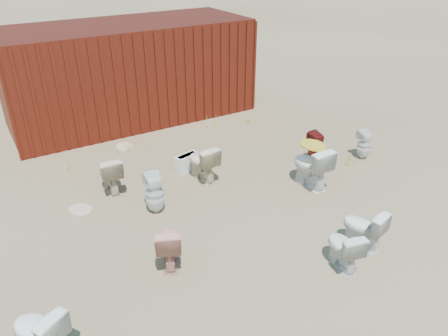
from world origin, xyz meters
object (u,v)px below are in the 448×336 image
toilet_front_c (344,248)px  loose_tank (187,163)px  toilet_front_pink (169,244)px  shipping_container (130,72)px  toilet_front_a (39,332)px  toilet_back_a (155,193)px  toilet_back_e (364,145)px  toilet_front_maroon (316,148)px  toilet_back_yellowlid (311,166)px  toilet_back_beige_right (202,162)px  toilet_front_e (363,228)px  toilet_back_beige_left (110,174)px

toilet_front_c → loose_tank: size_ratio=1.30×
toilet_front_pink → shipping_container: bearing=-81.1°
toilet_front_a → toilet_back_a: 3.07m
toilet_front_a → toilet_back_e: toilet_front_a is taller
toilet_front_maroon → toilet_back_a: toilet_back_a is taller
shipping_container → toilet_back_yellowlid: 5.47m
toilet_back_beige_right → toilet_back_e: (3.40, -0.98, -0.06)m
toilet_front_maroon → toilet_front_e: 2.77m
toilet_front_e → toilet_front_c: bearing=3.5°
toilet_front_c → toilet_back_beige_left: (-2.17, 3.80, 0.05)m
toilet_front_pink → loose_tank: 2.86m
toilet_back_a → toilet_front_maroon: bearing=-171.8°
toilet_back_beige_left → toilet_front_e: bearing=133.8°
toilet_back_yellowlid → loose_tank: toilet_back_yellowlid is taller
toilet_front_a → toilet_front_pink: size_ratio=1.03×
toilet_front_maroon → toilet_back_e: size_ratio=1.09×
toilet_back_beige_right → toilet_back_beige_left: bearing=-20.7°
toilet_back_beige_right → toilet_back_yellowlid: (1.64, -1.27, 0.05)m
toilet_front_pink → toilet_back_beige_right: 2.50m
toilet_front_pink → loose_tank: toilet_front_pink is taller
toilet_front_a → toilet_back_beige_left: size_ratio=0.96×
toilet_front_maroon → toilet_front_a: bearing=15.5°
toilet_front_a → toilet_front_maroon: 6.21m
toilet_front_c → loose_tank: (-0.59, 3.78, -0.15)m
shipping_container → toilet_front_a: (-3.60, -6.53, -0.85)m
toilet_front_a → toilet_back_yellowlid: bearing=164.0°
toilet_front_pink → toilet_front_maroon: toilet_front_maroon is taller
toilet_front_maroon → toilet_back_beige_left: toilet_back_beige_left is taller
toilet_front_a → toilet_back_beige_left: 3.64m
shipping_container → toilet_front_e: size_ratio=8.96×
toilet_front_e → loose_tank: bearing=-85.8°
toilet_back_beige_right → toilet_back_a: bearing=20.8°
toilet_front_e → toilet_back_beige_right: size_ratio=0.89×
toilet_front_c → toilet_front_maroon: (1.86, 2.67, 0.03)m
toilet_back_a → toilet_back_yellowlid: (2.88, -0.70, 0.05)m
toilet_front_e → toilet_back_beige_left: size_ratio=0.91×
shipping_container → toilet_back_beige_right: 4.00m
toilet_back_a → toilet_back_beige_right: toilet_back_beige_right is taller
toilet_front_pink → toilet_back_yellowlid: bearing=-143.6°
shipping_container → toilet_back_beige_left: shipping_container is taller
toilet_front_e → loose_tank: (-1.19, 3.59, -0.16)m
toilet_front_c → loose_tank: 3.83m
toilet_back_beige_right → loose_tank: size_ratio=1.51×
toilet_back_a → toilet_front_pink: bearing=83.9°
toilet_front_e → toilet_back_beige_right: (-1.10, 3.09, 0.04)m
toilet_front_a → toilet_back_beige_left: bearing=-151.3°
toilet_front_maroon → toilet_back_yellowlid: toilet_back_yellowlid is taller
shipping_container → toilet_back_beige_right: bearing=-91.1°
toilet_front_pink → toilet_front_e: (2.71, -1.17, -0.01)m
toilet_back_beige_left → toilet_back_yellowlid: toilet_back_yellowlid is taller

